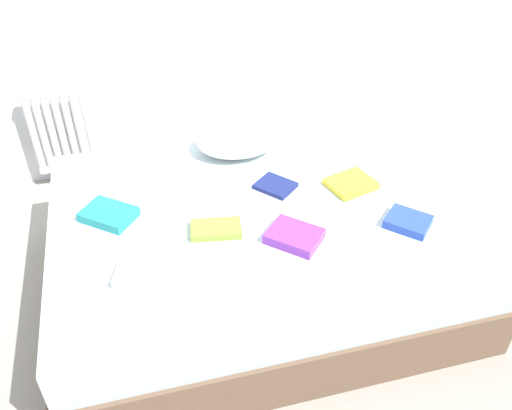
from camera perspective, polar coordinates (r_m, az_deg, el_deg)
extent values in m
plane|color=#9E998E|center=(2.91, 0.25, -8.10)|extent=(8.00, 8.00, 0.00)
cube|color=brown|center=(2.82, 0.26, -6.11)|extent=(2.00, 1.50, 0.28)
cube|color=silver|center=(2.65, 0.27, -2.18)|extent=(1.96, 1.46, 0.22)
cylinder|color=white|center=(3.64, -22.57, 6.93)|extent=(0.04, 0.04, 0.57)
cylinder|color=white|center=(3.63, -21.71, 7.08)|extent=(0.04, 0.04, 0.57)
cylinder|color=white|center=(3.62, -20.85, 7.23)|extent=(0.04, 0.04, 0.57)
cylinder|color=white|center=(3.61, -19.99, 7.38)|extent=(0.04, 0.04, 0.57)
cylinder|color=white|center=(3.61, -19.13, 7.53)|extent=(0.04, 0.04, 0.57)
cylinder|color=white|center=(3.60, -18.26, 7.68)|extent=(0.04, 0.04, 0.57)
cylinder|color=white|center=(3.60, -17.38, 7.82)|extent=(0.04, 0.04, 0.57)
cube|color=white|center=(3.50, -20.90, 11.09)|extent=(0.38, 0.04, 0.04)
cube|color=white|center=(3.74, -19.15, 3.91)|extent=(0.38, 0.04, 0.04)
ellipsoid|color=white|center=(2.97, -1.94, 7.06)|extent=(0.46, 0.35, 0.16)
cube|color=white|center=(2.26, -12.02, -7.37)|extent=(0.25, 0.19, 0.04)
cube|color=#8CC638|center=(2.44, -4.27, -2.57)|extent=(0.25, 0.17, 0.03)
cube|color=teal|center=(2.60, -15.39, -0.98)|extent=(0.29, 0.28, 0.04)
cube|color=yellow|center=(2.76, 10.06, 2.26)|extent=(0.27, 0.24, 0.03)
cube|color=navy|center=(2.71, 2.07, 2.06)|extent=(0.24, 0.24, 0.02)
cube|color=purple|center=(2.39, 4.09, -3.32)|extent=(0.29, 0.29, 0.05)
cube|color=#2847B7|center=(2.56, 15.87, -1.73)|extent=(0.25, 0.25, 0.04)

